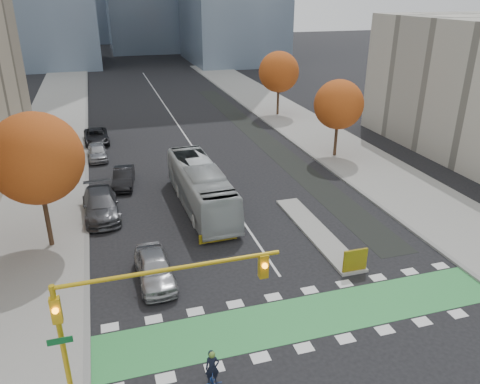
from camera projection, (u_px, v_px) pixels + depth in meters
ground at (321, 337)px, 20.85m from camera, size 300.00×300.00×0.00m
sidewalk_west at (38, 197)px, 34.81m from camera, size 7.00×120.00×0.15m
sidewalk_east at (360, 161)px, 41.96m from camera, size 7.00×120.00×0.15m
curb_west at (87, 191)px, 35.74m from camera, size 0.30×120.00×0.16m
curb_east at (324, 165)px, 41.03m from camera, size 0.30×120.00×0.16m
bike_crossing at (307, 316)px, 22.17m from camera, size 20.00×3.00×0.01m
centre_line at (174, 119)px, 55.97m from camera, size 0.15×70.00×0.01m
bike_lane_paint at (260, 137)px, 49.18m from camera, size 2.50×50.00×0.01m
median_island at (316, 232)px, 29.78m from camera, size 1.60×10.00×0.16m
hazard_board at (355, 260)px, 25.28m from camera, size 1.40×0.12×1.30m
tree_west at (36, 159)px, 25.97m from camera, size 5.20×5.20×8.22m
tree_east_near at (339, 105)px, 41.41m from camera, size 4.40×4.40×7.08m
tree_east_far at (279, 72)px, 55.43m from camera, size 4.80×4.80×7.65m
traffic_signal_west at (133, 301)px, 16.70m from camera, size 8.53×0.56×5.20m
cyclist at (213, 378)px, 17.81m from camera, size 0.74×1.72×1.93m
bus at (201, 187)px, 32.71m from camera, size 2.95×11.29×3.13m
parked_car_a at (155, 268)px, 24.58m from camera, size 1.98×4.66×1.57m
parked_car_b at (124, 177)px, 36.66m from camera, size 2.04×4.42×1.40m
parked_car_c at (101, 205)px, 31.73m from camera, size 2.55×5.76×1.64m
parked_car_d at (96, 136)px, 46.86m from camera, size 2.47×5.09×1.39m
parked_car_e at (97, 152)px, 42.47m from camera, size 1.81×4.16×1.39m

